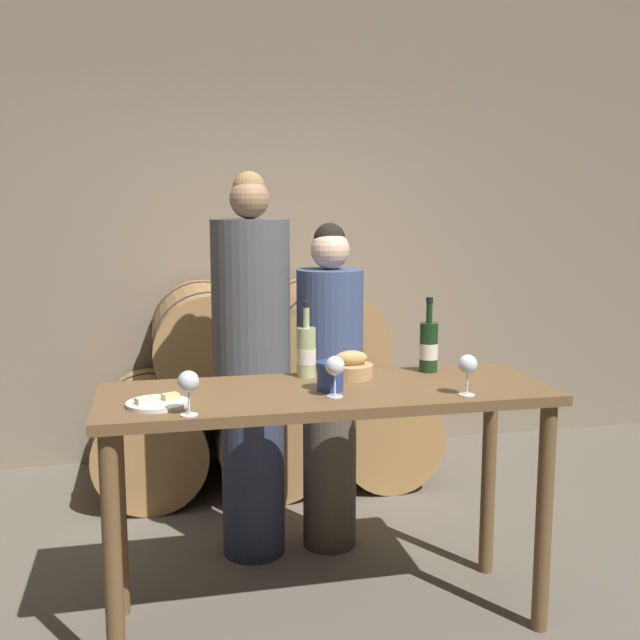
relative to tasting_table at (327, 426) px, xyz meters
The scene contains 14 objects.
ground_plane 0.81m from the tasting_table, ahead, with size 10.00×10.00×0.00m, color #665E51.
stone_wall_back 2.36m from the tasting_table, 90.00° to the left, with size 10.00×0.12×3.20m.
barrel_stack 1.67m from the tasting_table, 90.00° to the left, with size 2.00×0.92×1.20m.
tasting_table is the anchor object (origin of this frame).
person_left 0.71m from the tasting_table, 106.59° to the left, with size 0.36×0.36×1.81m.
person_right 0.70m from the tasting_table, 75.52° to the left, with size 0.32×0.32×1.58m.
wine_bottle_red 0.59m from the tasting_table, 22.64° to the left, with size 0.08×0.08×0.32m.
wine_bottle_white 0.34m from the tasting_table, 98.55° to the left, with size 0.08×0.08×0.31m.
blue_crock 0.21m from the tasting_table, 73.01° to the right, with size 0.11×0.11×0.11m.
bread_basket 0.29m from the tasting_table, 49.78° to the left, with size 0.18×0.18×0.11m.
cheese_plate 0.66m from the tasting_table, behind, with size 0.22×0.22×0.04m.
wine_glass_far_left 0.65m from the tasting_table, 154.48° to the right, with size 0.07×0.07×0.15m.
wine_glass_left 0.29m from the tasting_table, 87.79° to the right, with size 0.07×0.07×0.15m.
wine_glass_center 0.59m from the tasting_table, 23.28° to the right, with size 0.07×0.07×0.15m.
Camera 1 is at (-0.65, -2.72, 1.65)m, focal length 42.00 mm.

